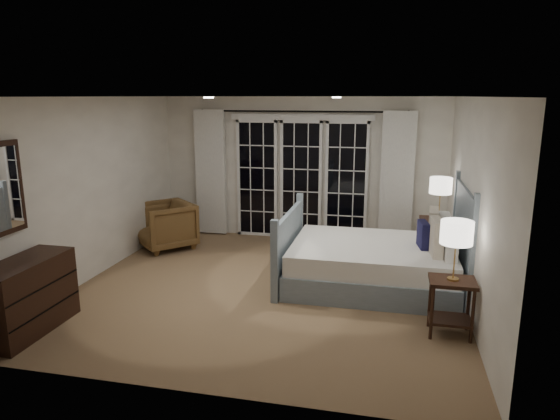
% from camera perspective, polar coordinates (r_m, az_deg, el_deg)
% --- Properties ---
extents(floor, '(5.00, 5.00, 0.00)m').
position_cam_1_polar(floor, '(6.77, -1.45, -8.83)').
color(floor, olive).
rests_on(floor, ground).
extents(ceiling, '(5.00, 5.00, 0.00)m').
position_cam_1_polar(ceiling, '(6.29, -1.58, 12.83)').
color(ceiling, silver).
rests_on(ceiling, wall_back).
extents(wall_left, '(0.02, 5.00, 2.50)m').
position_cam_1_polar(wall_left, '(7.42, -20.59, 2.32)').
color(wall_left, white).
rests_on(wall_left, floor).
extents(wall_right, '(0.02, 5.00, 2.50)m').
position_cam_1_polar(wall_right, '(6.30, 21.11, 0.51)').
color(wall_right, white).
rests_on(wall_right, floor).
extents(wall_back, '(5.00, 0.02, 2.50)m').
position_cam_1_polar(wall_back, '(8.83, 2.46, 4.71)').
color(wall_back, white).
rests_on(wall_back, floor).
extents(wall_front, '(5.00, 0.02, 2.50)m').
position_cam_1_polar(wall_front, '(4.11, -10.07, -5.14)').
color(wall_front, white).
rests_on(wall_front, floor).
extents(french_doors, '(2.50, 0.04, 2.20)m').
position_cam_1_polar(french_doors, '(8.81, 2.40, 3.64)').
color(french_doors, black).
rests_on(french_doors, wall_back).
extents(curtain_rod, '(3.50, 0.03, 0.03)m').
position_cam_1_polar(curtain_rod, '(8.64, 2.40, 11.20)').
color(curtain_rod, black).
rests_on(curtain_rod, wall_back).
extents(curtain_left, '(0.55, 0.10, 2.25)m').
position_cam_1_polar(curtain_left, '(9.16, -7.92, 4.27)').
color(curtain_left, silver).
rests_on(curtain_left, curtain_rod).
extents(curtain_right, '(0.55, 0.10, 2.25)m').
position_cam_1_polar(curtain_right, '(8.59, 13.22, 3.48)').
color(curtain_right, silver).
rests_on(curtain_right, curtain_rod).
extents(downlight_a, '(0.12, 0.12, 0.01)m').
position_cam_1_polar(downlight_a, '(6.74, 6.48, 12.67)').
color(downlight_a, white).
rests_on(downlight_a, ceiling).
extents(downlight_b, '(0.12, 0.12, 0.01)m').
position_cam_1_polar(downlight_b, '(6.09, -8.15, 12.61)').
color(downlight_b, white).
rests_on(downlight_b, ceiling).
extents(bed, '(2.34, 1.69, 1.37)m').
position_cam_1_polar(bed, '(6.85, 10.96, -5.79)').
color(bed, gray).
rests_on(bed, floor).
extents(nightstand_left, '(0.48, 0.38, 0.62)m').
position_cam_1_polar(nightstand_left, '(5.67, 18.99, -9.57)').
color(nightstand_left, '#331D11').
rests_on(nightstand_left, floor).
extents(nightstand_right, '(0.54, 0.43, 0.70)m').
position_cam_1_polar(nightstand_right, '(7.93, 17.53, -2.64)').
color(nightstand_right, '#331D11').
rests_on(nightstand_right, floor).
extents(lamp_left, '(0.33, 0.33, 0.64)m').
position_cam_1_polar(lamp_left, '(5.44, 19.55, -2.50)').
color(lamp_left, tan).
rests_on(lamp_left, nightstand_left).
extents(lamp_right, '(0.33, 0.33, 0.63)m').
position_cam_1_polar(lamp_right, '(7.77, 17.90, 2.63)').
color(lamp_right, tan).
rests_on(lamp_right, nightstand_right).
extents(armchair, '(1.20, 1.20, 0.78)m').
position_cam_1_polar(armchair, '(8.57, -12.97, -1.73)').
color(armchair, brown).
rests_on(armchair, floor).
extents(dresser, '(0.48, 1.13, 0.80)m').
position_cam_1_polar(dresser, '(6.10, -27.00, -8.78)').
color(dresser, '#331D11').
rests_on(dresser, floor).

